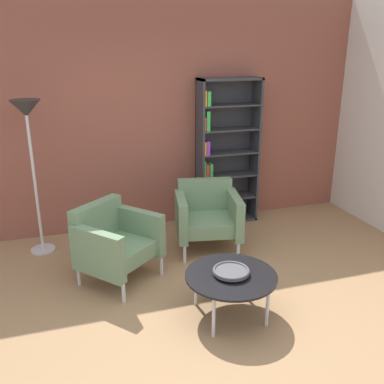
% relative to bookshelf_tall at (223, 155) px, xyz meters
% --- Properties ---
extents(ground_plane, '(8.32, 8.32, 0.00)m').
position_rel_bookshelf_tall_xyz_m(ground_plane, '(-0.96, -2.25, -0.92)').
color(ground_plane, '#9E7751').
extents(brick_back_panel, '(6.40, 0.12, 2.90)m').
position_rel_bookshelf_tall_xyz_m(brick_back_panel, '(-0.96, 0.21, 0.53)').
color(brick_back_panel, brown).
rests_on(brick_back_panel, ground_plane).
extents(bookshelf_tall, '(0.80, 0.30, 1.90)m').
position_rel_bookshelf_tall_xyz_m(bookshelf_tall, '(0.00, 0.00, 0.00)').
color(bookshelf_tall, '#333338').
rests_on(bookshelf_tall, ground_plane).
extents(coffee_table_low, '(0.80, 0.80, 0.40)m').
position_rel_bookshelf_tall_xyz_m(coffee_table_low, '(-0.72, -2.08, -0.55)').
color(coffee_table_low, black).
rests_on(coffee_table_low, ground_plane).
extents(decorative_bowl, '(0.32, 0.32, 0.05)m').
position_rel_bookshelf_tall_xyz_m(decorative_bowl, '(-0.72, -2.08, -0.48)').
color(decorative_bowl, '#4C4C51').
rests_on(decorative_bowl, coffee_table_low).
extents(armchair_near_window, '(0.82, 0.78, 0.78)m').
position_rel_bookshelf_tall_xyz_m(armchair_near_window, '(-0.47, -0.74, -0.50)').
color(armchair_near_window, slate).
rests_on(armchair_near_window, ground_plane).
extents(armchair_spare_guest, '(0.95, 0.94, 0.78)m').
position_rel_bookshelf_tall_xyz_m(armchair_spare_guest, '(-1.60, -1.14, -0.50)').
color(armchair_spare_guest, slate).
rests_on(armchair_spare_guest, ground_plane).
extents(floor_lamp_torchiere, '(0.32, 0.32, 1.74)m').
position_rel_bookshelf_tall_xyz_m(floor_lamp_torchiere, '(-2.33, -0.26, 0.53)').
color(floor_lamp_torchiere, silver).
rests_on(floor_lamp_torchiere, ground_plane).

